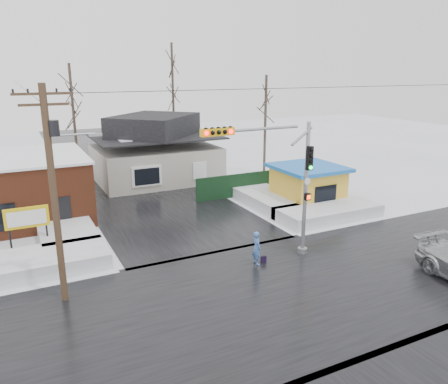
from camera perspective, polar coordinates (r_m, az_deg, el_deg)
name	(u,v)px	position (r m, az deg, el deg)	size (l,w,h in m)	color
ground	(268,295)	(19.65, 5.81, -13.19)	(120.00, 120.00, 0.00)	white
road_ns	(268,294)	(19.65, 5.81, -13.16)	(10.00, 120.00, 0.02)	black
road_ew	(268,294)	(19.65, 5.81, -13.16)	(120.00, 10.00, 0.02)	black
snowbank_nw	(33,264)	(23.31, -23.63, -8.59)	(7.00, 3.00, 0.80)	white
snowbank_ne	(328,212)	(29.65, 13.45, -2.53)	(7.00, 3.00, 0.80)	white
snowbank_nside_w	(64,226)	(28.08, -20.19, -4.13)	(3.00, 8.00, 0.80)	white
snowbank_nside_e	(263,197)	(32.40, 5.09, -0.59)	(3.00, 8.00, 0.80)	white
traffic_signal	(281,174)	(21.60, 7.45, 2.39)	(6.05, 0.68, 7.00)	gray
utility_pole	(55,184)	(18.54, -21.26, 1.03)	(3.15, 0.44, 9.00)	#382619
marquee_sign	(27,219)	(25.12, -24.36, -3.22)	(2.20, 0.21, 2.55)	black
house	(155,151)	(38.79, -9.00, 5.37)	(10.40, 8.40, 5.76)	#B2AFA1
kiosk	(308,185)	(31.89, 10.86, 0.90)	(4.60, 4.60, 2.88)	gold
fence	(244,185)	(33.68, 2.62, 0.97)	(8.00, 0.12, 1.80)	black
tree_far_left	(71,88)	(40.84, -19.35, 12.75)	(3.00, 3.00, 10.00)	#332821
tree_far_mid	(172,69)	(45.15, -6.78, 15.72)	(3.00, 3.00, 12.00)	#332821
tree_far_right	(266,96)	(40.60, 5.50, 12.40)	(3.00, 3.00, 9.00)	#332821
pedestrian	(257,248)	(22.03, 4.29, -7.32)	(0.63, 0.41, 1.73)	#436FBD
shopping_bag	(263,260)	(22.47, 5.18, -8.79)	(0.28, 0.12, 0.35)	black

